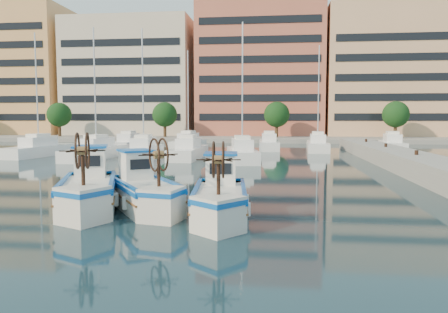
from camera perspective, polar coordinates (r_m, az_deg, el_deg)
ground at (r=16.58m, az=-6.72°, el=-7.51°), size 300.00×300.00×0.00m
waterfront at (r=81.31m, az=10.67°, el=10.22°), size 180.00×40.00×25.60m
yacht_marina at (r=44.29m, az=-2.76°, el=1.04°), size 38.45×22.52×11.50m
fishing_boat_a at (r=18.12m, az=-17.23°, el=-3.88°), size 3.49×5.15×3.11m
fishing_boat_b at (r=17.59m, az=-10.48°, el=-4.18°), size 4.01×4.75×2.90m
fishing_boat_c at (r=15.92m, az=-0.50°, el=-5.09°), size 2.30×4.69×2.87m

